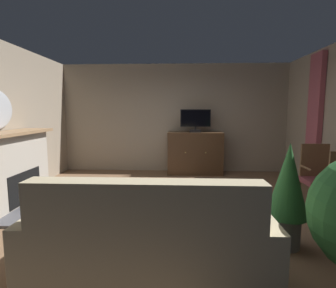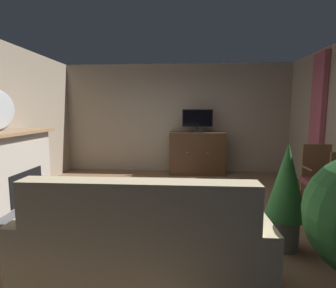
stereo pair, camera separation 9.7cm
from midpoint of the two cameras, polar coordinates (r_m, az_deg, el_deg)
name	(u,v)px [view 2 (the right image)]	position (r m, az deg, el deg)	size (l,w,h in m)	color
ground_plane	(170,210)	(4.34, 1.03, -14.32)	(6.37, 6.16, 0.04)	brown
wall_back	(176,118)	(6.87, 2.25, 5.63)	(6.37, 0.10, 2.78)	gray
curtain_panel_far	(318,114)	(5.94, 30.35, 5.77)	(0.10, 0.44, 2.33)	#A34C56
rug_central	(150,207)	(4.43, -3.29, -13.51)	(2.49, 2.06, 0.01)	slate
fireplace	(15,170)	(5.07, -29.98, -4.92)	(0.90, 1.76, 1.24)	#4C4C51
tv_cabinet	(197,154)	(6.61, 6.76, -2.18)	(1.37, 0.55, 1.05)	black
television	(197,120)	(6.48, 6.89, 5.21)	(0.74, 0.20, 0.56)	black
coffee_table	(160,192)	(3.80, -1.03, -10.48)	(1.14, 0.47, 0.48)	#4C331E
tv_remote	(143,189)	(3.71, -4.71, -9.82)	(0.17, 0.05, 0.02)	black
sofa_floral	(144,248)	(2.53, -4.04, -21.77)	(2.12, 0.94, 1.05)	tan
side_chair_far_end	(319,176)	(4.90, 30.68, -6.00)	(0.50, 0.44, 1.04)	brown
potted_plant_small_fern_corner	(286,190)	(3.29, 25.23, -9.13)	(0.45, 0.45, 1.22)	slate
cat	(89,204)	(4.47, -16.26, -12.57)	(0.47, 0.54, 0.18)	#2D2D33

